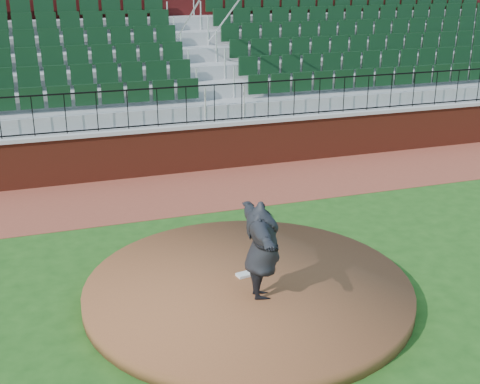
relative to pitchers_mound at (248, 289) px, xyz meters
name	(u,v)px	position (x,y,z in m)	size (l,w,h in m)	color
ground	(268,291)	(0.38, 0.04, -0.12)	(90.00, 90.00, 0.00)	#1E4C15
warning_track	(189,191)	(0.38, 5.44, -0.12)	(34.00, 3.20, 0.01)	brown
field_wall	(174,151)	(0.38, 7.04, 0.47)	(34.00, 0.35, 1.20)	maroon
wall_cap	(173,127)	(0.38, 7.04, 1.12)	(34.00, 0.45, 0.10)	#B7B7B7
wall_railing	(172,107)	(0.38, 7.04, 1.67)	(34.00, 0.05, 1.00)	black
seating_stands	(151,72)	(0.38, 9.77, 2.18)	(34.00, 5.10, 4.60)	gray
concourse_wall	(133,46)	(0.38, 12.57, 2.62)	(34.00, 0.50, 5.50)	maroon
pitchers_mound	(248,289)	(0.00, 0.00, 0.00)	(5.48, 5.48, 0.25)	brown
pitching_rubber	(255,272)	(0.23, 0.29, 0.15)	(0.68, 0.17, 0.05)	silver
pitcher	(262,250)	(0.05, -0.51, 0.95)	(2.02, 0.55, 1.64)	black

